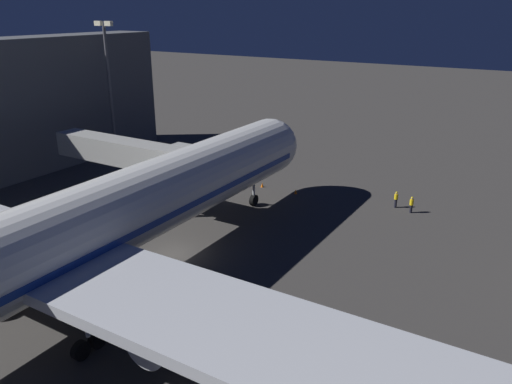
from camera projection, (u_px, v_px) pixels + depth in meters
The scene contains 8 objects.
ground_plane at pixel (172, 255), 43.06m from camera, with size 320.00×320.00×0.00m, color #383533.
airliner_at_gate at pixel (43, 249), 31.56m from camera, with size 55.95×64.26×18.62m.
jet_bridge at pixel (136, 155), 51.30m from camera, with size 18.00×3.40×7.32m.
apron_floodlight_mast at pixel (109, 82), 66.70m from camera, with size 2.90×0.50×18.24m.
ground_crew_by_belt_loader at pixel (411, 204), 51.62m from camera, with size 0.40×0.40×1.74m.
ground_crew_under_port_wing at pixel (396, 199), 52.95m from camera, with size 0.40×0.40×1.77m.
traffic_cone_nose_port at pixel (296, 191), 57.10m from camera, with size 0.36×0.36×0.55m, color orange.
traffic_cone_nose_starboard at pixel (262, 185), 59.24m from camera, with size 0.36×0.36×0.55m, color orange.
Camera 1 is at (-26.14, 29.28, 19.87)m, focal length 35.45 mm.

